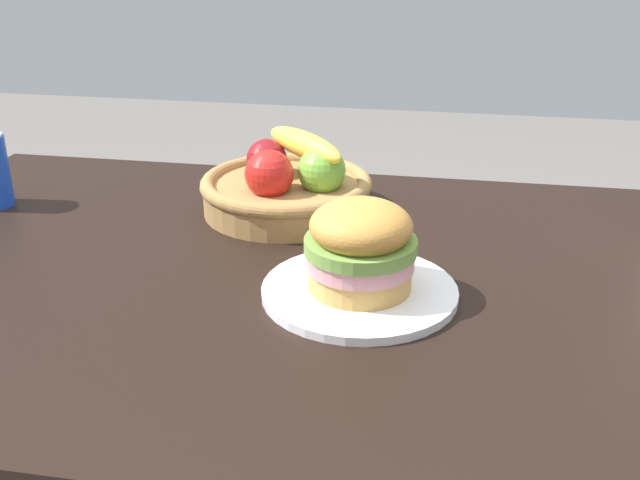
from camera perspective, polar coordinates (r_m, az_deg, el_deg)
dining_table at (r=1.12m, az=-1.90°, el=-7.13°), size 1.40×0.90×0.75m
plate at (r=1.00m, az=3.01°, el=-3.89°), size 0.26×0.26×0.01m
sandwich at (r=0.98m, az=3.10°, el=-0.44°), size 0.15×0.15×0.12m
fruit_basket at (r=1.27m, az=-2.48°, el=4.13°), size 0.29×0.29×0.14m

